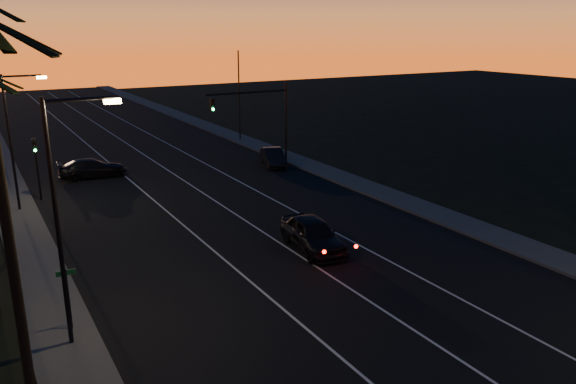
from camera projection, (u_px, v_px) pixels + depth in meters
road at (232, 219)px, 33.99m from camera, size 20.00×170.00×0.01m
sidewalk_left at (32, 253)px, 28.57m from camera, size 2.40×170.00×0.16m
sidewalk_right at (378, 191)px, 39.37m from camera, size 2.40×170.00×0.16m
lane_stripe_left at (185, 227)px, 32.54m from camera, size 0.12×160.00×0.01m
lane_stripe_mid at (240, 217)px, 34.23m from camera, size 0.12×160.00×0.01m
lane_stripe_right at (289, 208)px, 35.92m from camera, size 0.12×160.00×0.01m
streetlight_left_near at (64, 205)px, 19.04m from camera, size 2.55×0.26×9.00m
streetlight_left_far at (15, 132)px, 34.06m from camera, size 2.55×0.26×8.50m
street_sign at (68, 292)px, 20.85m from camera, size 0.70×0.06×2.60m
signal_mast at (260, 111)px, 44.38m from camera, size 7.10×0.41×7.00m
signal_post at (36, 158)px, 36.89m from camera, size 0.28×0.37×4.20m
far_pole_right at (239, 96)px, 56.29m from camera, size 0.14×0.14×9.00m
lead_car at (313, 234)px, 29.01m from camera, size 2.58×5.73×1.70m
right_car at (273, 157)px, 46.85m from camera, size 2.79×4.67×1.45m
cross_car at (92, 168)px, 43.14m from camera, size 5.15×2.33×1.46m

